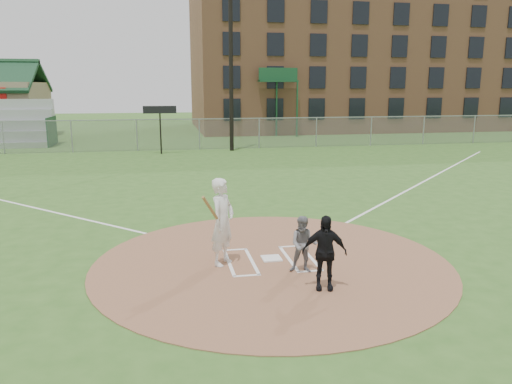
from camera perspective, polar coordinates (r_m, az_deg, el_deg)
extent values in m
plane|color=#325D20|center=(11.93, 1.81, -8.10)|extent=(140.00, 140.00, 0.00)
cylinder|color=#946346|center=(11.92, 1.81, -8.06)|extent=(8.40, 8.40, 0.02)
cube|color=white|center=(12.12, 1.78, -7.58)|extent=(0.46, 0.46, 0.03)
cube|color=white|center=(23.35, 18.85, 1.26)|extent=(17.04, 17.04, 0.01)
imported|color=slate|center=(11.17, 5.47, -5.98)|extent=(0.74, 0.65, 1.28)
imported|color=black|center=(10.28, 7.82, -6.85)|extent=(0.97, 0.58, 1.55)
cube|color=white|center=(11.89, -3.11, -8.04)|extent=(0.08, 1.80, 0.01)
cube|color=white|center=(11.97, -0.47, -7.89)|extent=(0.08, 1.80, 0.01)
cube|color=white|center=(12.77, -2.40, -6.61)|extent=(0.62, 0.08, 0.01)
cube|color=white|center=(11.10, -1.02, -9.53)|extent=(0.62, 0.08, 0.01)
cube|color=white|center=(12.30, 6.25, -7.41)|extent=(0.08, 1.80, 0.01)
cube|color=white|center=(12.16, 3.74, -7.60)|extent=(0.08, 1.80, 0.01)
cube|color=white|center=(13.04, 3.91, -6.22)|extent=(0.62, 0.08, 0.01)
cube|color=white|center=(11.41, 6.21, -8.98)|extent=(0.62, 0.08, 0.01)
imported|color=silver|center=(11.53, -3.84, -3.41)|extent=(0.84, 0.89, 2.04)
cylinder|color=olive|center=(11.01, -5.17, -1.96)|extent=(0.46, 0.49, 0.70)
cube|color=slate|center=(33.17, -6.49, 6.58)|extent=(56.00, 0.03, 2.00)
cube|color=gray|center=(33.09, -6.53, 8.30)|extent=(56.00, 0.06, 0.06)
cube|color=gray|center=(33.17, -6.49, 6.58)|extent=(56.08, 0.08, 2.00)
cube|color=#194728|center=(38.02, -22.29, 6.45)|extent=(0.08, 3.20, 2.00)
cube|color=#A46846|center=(52.40, 10.30, 15.55)|extent=(30.00, 16.00, 15.00)
cube|color=black|center=(44.92, 13.96, 15.89)|extent=(26.60, 0.10, 12.20)
cube|color=#194728|center=(41.36, 2.54, 12.56)|extent=(3.20, 1.00, 0.15)
cube|color=#194728|center=(41.89, 2.35, 9.47)|extent=(0.12, 0.12, 4.50)
cube|color=#194728|center=(41.34, 4.71, 9.41)|extent=(0.12, 0.12, 4.50)
cube|color=#194728|center=(41.37, 2.55, 13.32)|extent=(3.20, 0.08, 1.00)
cylinder|color=black|center=(32.29, -2.89, 15.37)|extent=(0.26, 0.26, 12.00)
cylinder|color=black|center=(31.26, -10.85, 6.66)|extent=(0.10, 0.10, 2.60)
cube|color=black|center=(31.16, -10.95, 9.23)|extent=(2.00, 0.10, 0.45)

